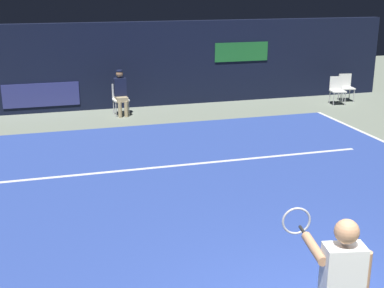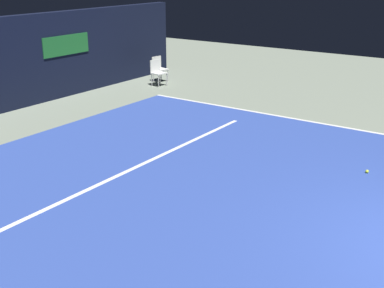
{
  "view_description": "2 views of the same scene",
  "coord_description": "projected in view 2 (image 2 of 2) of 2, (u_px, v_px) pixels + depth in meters",
  "views": [
    {
      "loc": [
        -2.87,
        -3.87,
        3.67
      ],
      "look_at": [
        -0.39,
        4.69,
        0.94
      ],
      "focal_mm": 48.84,
      "sensor_mm": 36.0,
      "label": 1
    },
    {
      "loc": [
        -7.4,
        -0.28,
        3.9
      ],
      "look_at": [
        -0.32,
        4.64,
        0.89
      ],
      "focal_mm": 47.83,
      "sensor_mm": 36.0,
      "label": 2
    }
  ],
  "objects": [
    {
      "name": "line_service",
      "position": [
        139.0,
        166.0,
        10.5
      ],
      "size": [
        7.86,
        0.1,
        0.01
      ],
      "primitive_type": "cube",
      "color": "white",
      "rests_on": "court_surface"
    },
    {
      "name": "courtside_chair_near",
      "position": [
        158.0,
        71.0,
        17.42
      ],
      "size": [
        0.5,
        0.48,
        0.88
      ],
      "color": "white",
      "rests_on": "ground"
    },
    {
      "name": "court_surface",
      "position": [
        216.0,
        187.0,
        9.5
      ],
      "size": [
        10.07,
        10.65,
        0.01
      ],
      "primitive_type": "cube",
      "color": "#2D479E",
      "rests_on": "ground"
    },
    {
      "name": "line_sideline_left",
      "position": [
        318.0,
        123.0,
        13.37
      ],
      "size": [
        0.1,
        10.65,
        0.01
      ],
      "primitive_type": "cube",
      "color": "white",
      "rests_on": "court_surface"
    },
    {
      "name": "courtside_chair_far",
      "position": [
        159.0,
        67.0,
        18.04
      ],
      "size": [
        0.49,
        0.47,
        0.88
      ],
      "color": "white",
      "rests_on": "ground"
    },
    {
      "name": "ground_plane",
      "position": [
        216.0,
        188.0,
        9.51
      ],
      "size": [
        32.22,
        32.22,
        0.0
      ],
      "primitive_type": "plane",
      "color": "gray"
    },
    {
      "name": "tennis_ball",
      "position": [
        367.0,
        171.0,
        10.13
      ],
      "size": [
        0.07,
        0.07,
        0.07
      ],
      "primitive_type": "sphere",
      "color": "#CCE033",
      "rests_on": "court_surface"
    }
  ]
}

